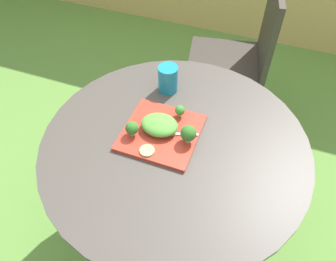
# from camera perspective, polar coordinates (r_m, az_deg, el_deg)

# --- Properties ---
(ground_plane) EXTENTS (12.00, 12.00, 0.00)m
(ground_plane) POSITION_cam_1_polar(r_m,az_deg,el_deg) (1.79, 0.83, -16.80)
(ground_plane) COLOR #568438
(patio_table) EXTENTS (0.97, 0.97, 0.72)m
(patio_table) POSITION_cam_1_polar(r_m,az_deg,el_deg) (1.37, 1.06, -8.33)
(patio_table) COLOR #423D38
(patio_table) RESTS_ON ground_plane
(patio_chair) EXTENTS (0.52, 0.52, 0.90)m
(patio_chair) POSITION_cam_1_polar(r_m,az_deg,el_deg) (1.98, 13.06, 13.40)
(patio_chair) COLOR #332D28
(patio_chair) RESTS_ON ground_plane
(salad_plate) EXTENTS (0.27, 0.27, 0.01)m
(salad_plate) POSITION_cam_1_polar(r_m,az_deg,el_deg) (1.20, -1.20, -0.34)
(salad_plate) COLOR #AD3323
(salad_plate) RESTS_ON patio_table
(drinking_glass) EXTENTS (0.08, 0.08, 0.11)m
(drinking_glass) POSITION_cam_1_polar(r_m,az_deg,el_deg) (1.34, 0.01, 8.79)
(drinking_glass) COLOR teal
(drinking_glass) RESTS_ON patio_table
(fork) EXTENTS (0.15, 0.06, 0.00)m
(fork) POSITION_cam_1_polar(r_m,az_deg,el_deg) (1.18, 0.82, -0.59)
(fork) COLOR silver
(fork) RESTS_ON salad_plate
(lettuce_mound) EXTENTS (0.14, 0.11, 0.05)m
(lettuce_mound) POSITION_cam_1_polar(r_m,az_deg,el_deg) (1.18, -1.49, 0.99)
(lettuce_mound) COLOR #519338
(lettuce_mound) RESTS_ON salad_plate
(broccoli_floret_0) EXTENTS (0.04, 0.04, 0.05)m
(broccoli_floret_0) POSITION_cam_1_polar(r_m,az_deg,el_deg) (1.22, 2.10, 3.50)
(broccoli_floret_0) COLOR #99B770
(broccoli_floret_0) RESTS_ON salad_plate
(broccoli_floret_1) EXTENTS (0.05, 0.05, 0.06)m
(broccoli_floret_1) POSITION_cam_1_polar(r_m,az_deg,el_deg) (1.16, -6.31, 0.38)
(broccoli_floret_1) COLOR #99B770
(broccoli_floret_1) RESTS_ON salad_plate
(broccoli_floret_2) EXTENTS (0.06, 0.06, 0.07)m
(broccoli_floret_2) POSITION_cam_1_polar(r_m,az_deg,el_deg) (1.13, 3.56, -0.54)
(broccoli_floret_2) COLOR #99B770
(broccoli_floret_2) RESTS_ON salad_plate
(cucumber_slice_0) EXTENTS (0.05, 0.05, 0.01)m
(cucumber_slice_0) POSITION_cam_1_polar(r_m,az_deg,el_deg) (1.13, -3.67, -3.51)
(cucumber_slice_0) COLOR #8EB766
(cucumber_slice_0) RESTS_ON salad_plate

